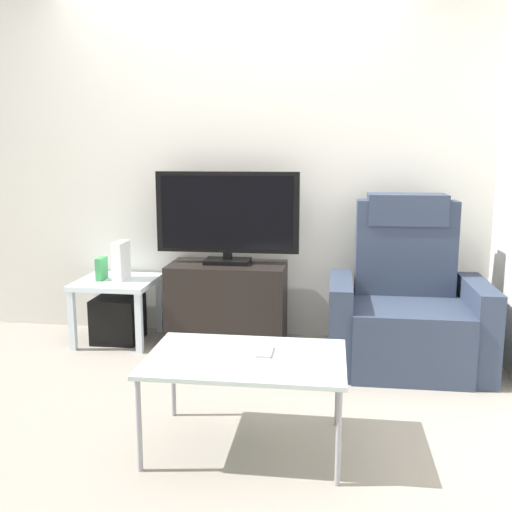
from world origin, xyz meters
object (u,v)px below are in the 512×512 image
object	(u,v)px
game_console	(121,261)
cell_phone	(265,352)
book_upright	(102,269)
subwoofer_box	(118,319)
recliner_armchair	(406,308)
television	(227,215)
coffee_table	(246,362)
tv_stand	(228,303)
side_table	(117,289)

from	to	relation	value
game_console	cell_phone	size ratio (longest dim) A/B	1.81
book_upright	game_console	xyz separation A→B (m)	(0.14, 0.03, 0.06)
subwoofer_box	book_upright	bearing A→B (deg)	-168.69
game_console	recliner_armchair	bearing A→B (deg)	-6.26
television	coffee_table	world-z (taller)	television
recliner_armchair	game_console	size ratio (longest dim) A/B	3.97
recliner_armchair	subwoofer_box	world-z (taller)	recliner_armchair
recliner_armchair	game_console	bearing A→B (deg)	170.95
subwoofer_box	tv_stand	bearing A→B (deg)	4.04
book_upright	cell_phone	xyz separation A→B (m)	(1.32, -1.33, -0.09)
tv_stand	recliner_armchair	bearing A→B (deg)	-12.23
television	subwoofer_box	distance (m)	1.10
book_upright	game_console	bearing A→B (deg)	12.53
coffee_table	book_upright	bearing A→B (deg)	131.90
television	cell_phone	bearing A→B (deg)	-73.18
subwoofer_box	coffee_table	bearing A→B (deg)	-50.88
tv_stand	game_console	xyz separation A→B (m)	(-0.76, -0.05, 0.30)
game_console	side_table	bearing A→B (deg)	-164.05
subwoofer_box	coffee_table	world-z (taller)	coffee_table
side_table	book_upright	distance (m)	0.18
television	side_table	size ratio (longest dim) A/B	1.85
recliner_armchair	book_upright	bearing A→B (deg)	172.16
book_upright	recliner_armchair	bearing A→B (deg)	-5.05
tv_stand	television	bearing A→B (deg)	90.00
subwoofer_box	game_console	bearing A→B (deg)	15.95
book_upright	game_console	distance (m)	0.15
subwoofer_box	game_console	xyz separation A→B (m)	(0.04, 0.01, 0.43)
subwoofer_box	coffee_table	distance (m)	1.83
recliner_armchair	book_upright	distance (m)	2.11
tv_stand	book_upright	bearing A→B (deg)	-175.14
tv_stand	television	size ratio (longest dim) A/B	0.82
tv_stand	side_table	xyz separation A→B (m)	(-0.79, -0.06, 0.09)
coffee_table	television	bearing A→B (deg)	103.31
side_table	game_console	world-z (taller)	game_console
book_upright	subwoofer_box	bearing A→B (deg)	11.31
game_console	subwoofer_box	bearing A→B (deg)	-164.05
side_table	coffee_table	distance (m)	1.81
subwoofer_box	side_table	bearing A→B (deg)	135.00
side_table	subwoofer_box	xyz separation A→B (m)	(0.00, -0.00, -0.22)
coffee_table	subwoofer_box	bearing A→B (deg)	129.12
recliner_armchair	book_upright	xyz separation A→B (m)	(-2.10, 0.19, 0.16)
side_table	subwoofer_box	distance (m)	0.22
game_console	coffee_table	world-z (taller)	game_console
book_upright	game_console	world-z (taller)	game_console
television	side_table	distance (m)	0.96
television	book_upright	world-z (taller)	television
book_upright	cell_phone	distance (m)	1.87
tv_stand	side_table	size ratio (longest dim) A/B	1.51
tv_stand	recliner_armchair	world-z (taller)	recliner_armchair
cell_phone	subwoofer_box	bearing A→B (deg)	132.18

